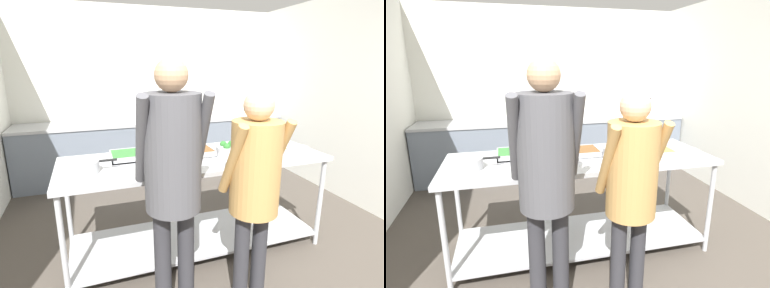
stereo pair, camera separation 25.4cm
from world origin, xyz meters
TOP-DOWN VIEW (x-y plane):
  - wall_rear at (0.00, 4.01)m, footprint 4.38×0.06m
  - wall_right at (2.16, 2.00)m, footprint 0.06×4.13m
  - back_counter at (0.00, 3.64)m, footprint 4.22×0.65m
  - serving_counter at (-0.14, 1.47)m, footprint 2.43×0.84m
  - sauce_pan at (-1.10, 1.38)m, footprint 0.36×0.22m
  - serving_tray_greens at (-0.66, 1.64)m, footprint 0.46×0.31m
  - serving_tray_vegetables at (-0.17, 1.55)m, footprint 0.45×0.30m
  - broccoli_bowl at (0.21, 1.49)m, footprint 0.24×0.24m
  - serving_tray_roast at (0.55, 1.39)m, footprint 0.37×0.31m
  - plate_stack at (0.89, 1.36)m, footprint 0.24×0.24m
  - guest_serving_left at (-0.55, 0.76)m, footprint 0.48×0.37m
  - guest_serving_right at (0.04, 0.71)m, footprint 0.47×0.36m
  - water_bottle at (1.68, 3.63)m, footprint 0.07×0.07m

SIDE VIEW (x-z plane):
  - back_counter at x=0.00m, z-range 0.00..0.91m
  - serving_counter at x=-0.14m, z-range 0.16..1.10m
  - plate_stack at x=0.89m, z-range 0.94..0.97m
  - serving_tray_roast at x=0.55m, z-range 0.93..0.99m
  - serving_tray_vegetables at x=-0.17m, z-range 0.93..0.99m
  - serving_tray_greens at x=-0.66m, z-range 0.93..0.99m
  - broccoli_bowl at x=0.21m, z-range 0.92..1.04m
  - sauce_pan at x=-1.10m, z-range 0.94..1.04m
  - guest_serving_right at x=0.04m, z-range 0.19..1.80m
  - water_bottle at x=1.68m, z-range 0.89..1.19m
  - guest_serving_left at x=-0.55m, z-range 0.22..2.03m
  - wall_rear at x=0.00m, z-range 0.00..2.65m
  - wall_right at x=2.16m, z-range 0.00..2.65m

